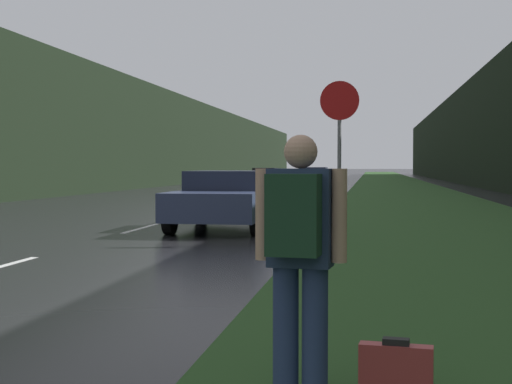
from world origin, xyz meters
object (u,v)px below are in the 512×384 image
object	(u,v)px
hitchhiker_with_backpack	(299,249)
car_passing_near	(227,199)
car_oncoming	(266,177)
suitcase	(396,372)
stop_sign	(339,143)
car_passing_far	(313,179)

from	to	relation	value
hitchhiker_with_backpack	car_passing_near	world-z (taller)	hitchhiker_with_backpack
hitchhiker_with_backpack	car_oncoming	bearing A→B (deg)	104.97
hitchhiker_with_backpack	suitcase	xyz separation A→B (m)	(0.58, 0.14, -0.76)
stop_sign	hitchhiker_with_backpack	bearing A→B (deg)	-89.01
stop_sign	suitcase	world-z (taller)	stop_sign
stop_sign	car_passing_far	distance (m)	27.19
suitcase	car_oncoming	world-z (taller)	car_oncoming
stop_sign	car_oncoming	bearing A→B (deg)	100.56
car_passing_far	car_oncoming	size ratio (longest dim) A/B	1.02
stop_sign	hitchhiker_with_backpack	world-z (taller)	stop_sign
hitchhiker_with_backpack	suitcase	world-z (taller)	hitchhiker_with_backpack
car_passing_near	car_oncoming	bearing A→B (deg)	-83.11
car_oncoming	hitchhiker_with_backpack	bearing A→B (deg)	-81.32
suitcase	car_passing_near	distance (m)	11.90
hitchhiker_with_backpack	car_passing_near	size ratio (longest dim) A/B	0.37
stop_sign	car_passing_near	world-z (taller)	stop_sign
suitcase	car_oncoming	xyz separation A→B (m)	(-7.37, 44.28, 0.49)
car_passing_near	car_oncoming	size ratio (longest dim) A/B	1.00
suitcase	hitchhiker_with_backpack	bearing A→B (deg)	-160.57
stop_sign	hitchhiker_with_backpack	xyz separation A→B (m)	(0.15, -8.84, -0.91)
suitcase	car_oncoming	size ratio (longest dim) A/B	0.10
hitchhiker_with_backpack	car_passing_far	distance (m)	35.99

